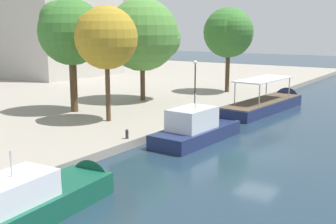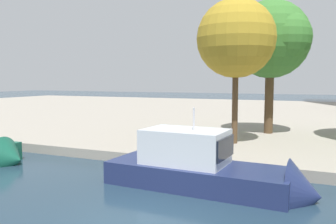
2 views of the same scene
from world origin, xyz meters
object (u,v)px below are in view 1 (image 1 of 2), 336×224
tree_0 (230,32)px  motor_yacht_0 (30,207)px  motor_yacht_1 (201,131)px  tree_1 (146,36)px  tree_2 (73,31)px  mooring_bollard_1 (127,134)px  tour_boat_2 (267,105)px  tree_3 (105,38)px  lamp_post (195,81)px

tree_0 → motor_yacht_0: bearing=-167.4°
motor_yacht_1 → tree_1: tree_1 is taller
tree_0 → tree_2: (-18.59, 6.09, 0.12)m
mooring_bollard_1 → tree_2: 13.17m
tour_boat_2 → tree_1: tree_1 is taller
tree_3 → tree_0: bearing=-2.7°
tree_1 → tree_2: bearing=168.9°
tour_boat_2 → tree_1: 13.96m
motor_yacht_1 → tree_0: bearing=23.2°
lamp_post → motor_yacht_0: bearing=-166.5°
tree_3 → tree_1: bearing=19.1°
tree_1 → tree_3: (-10.02, -3.47, 0.07)m
tour_boat_2 → tree_0: (5.38, 6.86, 7.12)m
tree_1 → lamp_post: bearing=-102.6°
motor_yacht_1 → tree_0: 21.65m
motor_yacht_0 → tour_boat_2: size_ratio=0.78×
mooring_bollard_1 → lamp_post: lamp_post is taller
motor_yacht_1 → tree_3: bearing=99.5°
tour_boat_2 → mooring_bollard_1: (-18.36, 2.90, 0.46)m
lamp_post → tour_boat_2: bearing=-36.5°
lamp_post → tree_3: bearing=159.5°
motor_yacht_0 → lamp_post: bearing=8.6°
lamp_post → tree_2: size_ratio=0.45×
mooring_bollard_1 → tree_2: tree_2 is taller
tree_2 → tree_3: size_ratio=1.09×
lamp_post → tree_1: (1.49, 6.66, 3.95)m
tree_1 → tree_3: bearing=-160.9°
motor_yacht_0 → tree_3: tree_3 is taller
mooring_bollard_1 → tree_2: (5.15, 10.05, 6.78)m
lamp_post → tree_0: 12.65m
tour_boat_2 → lamp_post: bearing=147.6°
tour_boat_2 → motor_yacht_1: bearing=-174.8°
mooring_bollard_1 → tree_0: bearing=9.5°
motor_yacht_0 → tree_1: size_ratio=1.02×
motor_yacht_1 → tree_2: 15.01m
tree_2 → mooring_bollard_1: bearing=-117.1°
tree_0 → tree_1: size_ratio=0.94×
motor_yacht_1 → tour_boat_2: 13.85m
motor_yacht_1 → lamp_post: size_ratio=2.00×
lamp_post → tree_2: (-6.94, 8.31, 4.52)m
lamp_post → tree_0: (11.65, 2.22, 4.41)m
tree_0 → mooring_bollard_1: bearing=-170.5°
lamp_post → tree_1: bearing=77.4°
mooring_bollard_1 → tree_1: 17.13m
motor_yacht_0 → tree_0: tree_0 is taller
motor_yacht_1 → tree_3: tree_3 is taller
tour_boat_2 → tree_1: size_ratio=1.31×
motor_yacht_1 → tour_boat_2: bearing=4.0°
motor_yacht_0 → tree_2: 22.55m
motor_yacht_1 → mooring_bollard_1: motor_yacht_1 is taller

